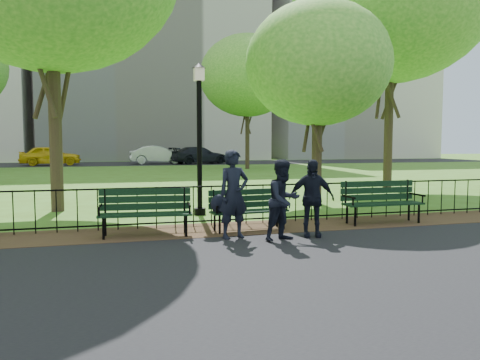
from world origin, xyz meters
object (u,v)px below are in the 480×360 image
object	(u,v)px
park_bench_main	(238,205)
tree_far_e	(247,76)
tree_near_e	(318,64)
taxi	(50,156)
person_right	(311,198)
sedan_dark	(200,155)
park_bench_right_a	(381,197)
park_bench_left_a	(145,207)
lamppost	(199,133)
sedan_silver	(158,155)
person_mid	(284,200)
person_left	(234,194)

from	to	relation	value
park_bench_main	tree_far_e	world-z (taller)	tree_far_e
tree_near_e	taxi	world-z (taller)	tree_near_e
person_right	sedan_dark	size ratio (longest dim) A/B	0.29
park_bench_main	park_bench_right_a	xyz separation A→B (m)	(3.41, 0.08, 0.04)
park_bench_main	person_right	bearing A→B (deg)	-42.98
park_bench_left_a	lamppost	distance (m)	3.24
tree_near_e	tree_far_e	bearing A→B (deg)	79.60
park_bench_right_a	lamppost	world-z (taller)	lamppost
taxi	sedan_silver	xyz separation A→B (m)	(8.75, 0.24, -0.01)
park_bench_main	person_right	xyz separation A→B (m)	(1.23, -0.95, 0.20)
lamppost	taxi	bearing A→B (deg)	103.09
park_bench_right_a	person_right	distance (m)	2.42
lamppost	person_mid	xyz separation A→B (m)	(0.91, -3.58, -1.31)
lamppost	sedan_dark	world-z (taller)	lamppost
person_left	sedan_dark	world-z (taller)	person_left
person_left	person_right	bearing A→B (deg)	-22.91
sedan_silver	park_bench_main	bearing A→B (deg)	175.70
person_left	park_bench_left_a	bearing A→B (deg)	143.83
tree_near_e	sedan_silver	xyz separation A→B (m)	(-1.93, 28.54, -3.36)
lamppost	tree_near_e	bearing A→B (deg)	18.00
person_right	person_mid	bearing A→B (deg)	-147.68
park_bench_right_a	tree_near_e	distance (m)	5.06
taxi	sedan_silver	bearing A→B (deg)	-90.32
park_bench_right_a	sedan_silver	xyz separation A→B (m)	(-1.86, 32.13, 0.21)
lamppost	sedan_dark	distance (m)	29.72
lamppost	tree_near_e	size ratio (longest dim) A/B	0.64
taxi	park_bench_left_a	bearing A→B (deg)	-172.40
tree_far_e	park_bench_left_a	bearing A→B (deg)	-111.19
park_bench_main	taxi	bearing A→B (deg)	97.52
person_right	sedan_silver	size ratio (longest dim) A/B	0.31
sedan_silver	tree_far_e	bearing A→B (deg)	-151.00
park_bench_main	tree_near_e	world-z (taller)	tree_near_e
park_bench_right_a	person_right	world-z (taller)	person_right
person_left	sedan_silver	bearing A→B (deg)	74.06
person_mid	person_right	size ratio (longest dim) A/B	1.01
tree_near_e	taxi	xyz separation A→B (m)	(-10.68, 28.31, -3.35)
park_bench_main	sedan_silver	size ratio (longest dim) A/B	0.35
park_bench_left_a	park_bench_right_a	xyz separation A→B (m)	(5.28, 0.07, 0.02)
park_bench_right_a	tree_far_e	xyz separation A→B (m)	(3.61, 22.87, 6.00)
tree_near_e	sedan_silver	world-z (taller)	tree_near_e
tree_near_e	tree_far_e	size ratio (longest dim) A/B	0.63
park_bench_main	tree_far_e	bearing A→B (deg)	67.82
lamppost	person_left	bearing A→B (deg)	-88.71
tree_far_e	person_mid	xyz separation A→B (m)	(-6.44, -24.09, -5.83)
person_left	person_mid	xyz separation A→B (m)	(0.84, -0.46, -0.09)
tree_far_e	person_left	xyz separation A→B (m)	(-7.28, -23.63, -5.74)
person_right	sedan_dark	bearing A→B (deg)	98.46
tree_far_e	sedan_dark	size ratio (longest dim) A/B	1.84
lamppost	taxi	world-z (taller)	lamppost
lamppost	tree_far_e	size ratio (longest dim) A/B	0.40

